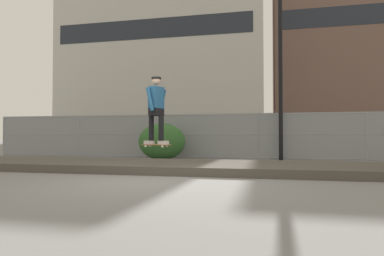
# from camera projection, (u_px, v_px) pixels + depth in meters

# --- Properties ---
(ground_plane) EXTENTS (120.00, 120.00, 0.00)m
(ground_plane) POSITION_uv_depth(u_px,v_px,m) (153.00, 182.00, 6.90)
(ground_plane) COLOR slate
(gravel_berm) EXTENTS (16.90, 2.84, 0.21)m
(gravel_berm) POSITION_uv_depth(u_px,v_px,m) (181.00, 166.00, 9.21)
(gravel_berm) COLOR #4C473F
(gravel_berm) RESTS_ON ground_plane
(skateboard) EXTENTS (0.82, 0.46, 0.07)m
(skateboard) POSITION_uv_depth(u_px,v_px,m) (156.00, 145.00, 8.30)
(skateboard) COLOR #9E5B33
(skater) EXTENTS (0.71, 0.62, 1.69)m
(skater) POSITION_uv_depth(u_px,v_px,m) (156.00, 106.00, 8.32)
(skater) COLOR #B2ADA8
(skater) RESTS_ON skateboard
(chain_fence) EXTENTS (19.95, 0.06, 1.85)m
(chain_fence) POSITION_uv_depth(u_px,v_px,m) (209.00, 136.00, 13.87)
(chain_fence) COLOR gray
(chain_fence) RESTS_ON ground_plane
(street_lamp) EXTENTS (0.44, 0.44, 7.12)m
(street_lamp) POSITION_uv_depth(u_px,v_px,m) (280.00, 46.00, 12.98)
(street_lamp) COLOR black
(street_lamp) RESTS_ON ground_plane
(parked_car_near) EXTENTS (4.56, 2.27, 1.66)m
(parked_car_near) POSITION_uv_depth(u_px,v_px,m) (138.00, 138.00, 17.58)
(parked_car_near) COLOR silver
(parked_car_near) RESTS_ON ground_plane
(library_building) EXTENTS (27.35, 11.54, 22.99)m
(library_building) POSITION_uv_depth(u_px,v_px,m) (164.00, 61.00, 47.33)
(library_building) COLOR #B2AFA8
(library_building) RESTS_ON ground_plane
(office_block) EXTENTS (18.95, 12.27, 25.41)m
(office_block) POSITION_uv_depth(u_px,v_px,m) (343.00, 52.00, 47.18)
(office_block) COLOR brown
(office_block) RESTS_ON ground_plane
(shrub_left) EXTENTS (1.85, 1.51, 1.43)m
(shrub_left) POSITION_uv_depth(u_px,v_px,m) (162.00, 142.00, 13.08)
(shrub_left) COLOR #2D5B28
(shrub_left) RESTS_ON ground_plane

